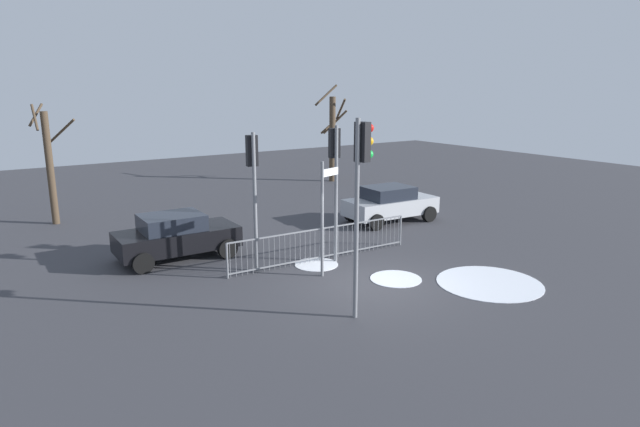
% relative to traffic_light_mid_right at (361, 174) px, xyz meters
% --- Properties ---
extents(ground_plane, '(60.00, 60.00, 0.00)m').
position_rel_traffic_light_mid_right_xyz_m(ground_plane, '(1.65, 1.46, -3.48)').
color(ground_plane, '#38383D').
extents(traffic_light_mid_right, '(0.56, 0.36, 4.75)m').
position_rel_traffic_light_mid_right_xyz_m(traffic_light_mid_right, '(0.00, 0.00, 0.00)').
color(traffic_light_mid_right, slate).
rests_on(traffic_light_mid_right, ground).
extents(traffic_light_foreground_left, '(0.36, 0.56, 4.29)m').
position_rel_traffic_light_mid_right_xyz_m(traffic_light_foreground_left, '(1.97, 3.86, -0.33)').
color(traffic_light_foreground_left, slate).
rests_on(traffic_light_foreground_left, ground).
extents(traffic_light_mid_left, '(0.35, 0.56, 4.15)m').
position_rel_traffic_light_mid_right_xyz_m(traffic_light_mid_left, '(-0.51, 4.49, -0.43)').
color(traffic_light_mid_left, slate).
rests_on(traffic_light_mid_left, ground).
extents(direction_sign_post, '(0.76, 0.30, 3.39)m').
position_rel_traffic_light_mid_right_xyz_m(direction_sign_post, '(0.88, 2.84, -1.59)').
color(direction_sign_post, slate).
rests_on(direction_sign_post, ground).
extents(pedestrian_guard_railing, '(6.50, 0.29, 1.07)m').
position_rel_traffic_light_mid_right_xyz_m(pedestrian_guard_railing, '(1.65, 4.05, -2.92)').
color(pedestrian_guard_railing, slate).
rests_on(pedestrian_guard_railing, ground).
extents(car_silver_trailing, '(3.88, 2.08, 1.47)m').
position_rel_traffic_light_mid_right_xyz_m(car_silver_trailing, '(6.80, 6.75, -2.71)').
color(car_silver_trailing, '#B2B5BA').
rests_on(car_silver_trailing, ground).
extents(car_black_far, '(3.82, 1.96, 1.47)m').
position_rel_traffic_light_mid_right_xyz_m(car_black_far, '(-2.15, 6.80, -2.71)').
color(car_black_far, black).
rests_on(car_black_far, ground).
extents(bare_tree_left, '(1.76, 1.70, 5.54)m').
position_rel_traffic_light_mid_right_xyz_m(bare_tree_left, '(10.46, 16.12, -0.84)').
color(bare_tree_left, '#473828').
rests_on(bare_tree_left, ground).
extents(bare_tree_centre, '(1.68, 1.47, 4.78)m').
position_rel_traffic_light_mid_right_xyz_m(bare_tree_centre, '(-4.69, 13.98, -1.06)').
color(bare_tree_centre, '#473828').
rests_on(bare_tree_centre, ground).
extents(snow_patch_kerb, '(1.48, 1.48, 0.01)m').
position_rel_traffic_light_mid_right_xyz_m(snow_patch_kerb, '(2.45, 1.42, -3.47)').
color(snow_patch_kerb, white).
rests_on(snow_patch_kerb, ground).
extents(snow_patch_island, '(2.94, 2.94, 0.01)m').
position_rel_traffic_light_mid_right_xyz_m(snow_patch_island, '(4.42, -0.31, -3.47)').
color(snow_patch_island, white).
rests_on(snow_patch_island, ground).
extents(snow_patch_verge, '(1.36, 1.36, 0.01)m').
position_rel_traffic_light_mid_right_xyz_m(snow_patch_verge, '(1.25, 3.78, -3.47)').
color(snow_patch_verge, white).
rests_on(snow_patch_verge, ground).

